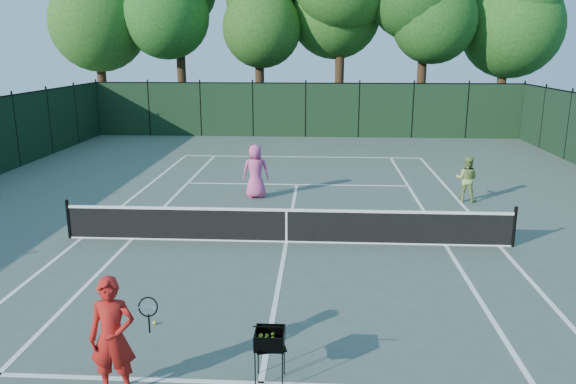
# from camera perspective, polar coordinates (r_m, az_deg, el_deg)

# --- Properties ---
(ground) EXTENTS (90.00, 90.00, 0.00)m
(ground) POSITION_cam_1_polar(r_m,az_deg,el_deg) (14.74, -0.17, -5.11)
(ground) COLOR #45534A
(ground) RESTS_ON ground
(sideline_doubles_left) EXTENTS (0.10, 23.77, 0.01)m
(sideline_doubles_left) POSITION_cam_1_polar(r_m,az_deg,el_deg) (16.02, -20.21, -4.41)
(sideline_doubles_left) COLOR white
(sideline_doubles_left) RESTS_ON ground
(sideline_doubles_right) EXTENTS (0.10, 23.77, 0.01)m
(sideline_doubles_right) POSITION_cam_1_polar(r_m,az_deg,el_deg) (15.43, 20.70, -5.17)
(sideline_doubles_right) COLOR white
(sideline_doubles_right) RESTS_ON ground
(sideline_singles_left) EXTENTS (0.10, 23.77, 0.01)m
(sideline_singles_left) POSITION_cam_1_polar(r_m,az_deg,el_deg) (15.53, -15.55, -4.62)
(sideline_singles_left) COLOR white
(sideline_singles_left) RESTS_ON ground
(sideline_singles_right) EXTENTS (0.10, 23.77, 0.01)m
(sideline_singles_right) POSITION_cam_1_polar(r_m,az_deg,el_deg) (15.08, 15.71, -5.22)
(sideline_singles_right) COLOR white
(sideline_singles_right) RESTS_ON ground
(baseline_far) EXTENTS (10.97, 0.10, 0.01)m
(baseline_far) POSITION_cam_1_polar(r_m,az_deg,el_deg) (26.24, 1.41, 3.59)
(baseline_far) COLOR white
(baseline_far) RESTS_ON ground
(service_line_near) EXTENTS (8.23, 0.10, 0.01)m
(service_line_near) POSITION_cam_1_polar(r_m,az_deg,el_deg) (8.99, -2.78, -18.84)
(service_line_near) COLOR white
(service_line_near) RESTS_ON ground
(service_line_far) EXTENTS (8.23, 0.10, 0.01)m
(service_line_far) POSITION_cam_1_polar(r_m,az_deg,el_deg) (20.88, 0.90, 0.77)
(service_line_far) COLOR white
(service_line_far) RESTS_ON ground
(center_service_line) EXTENTS (0.10, 12.80, 0.01)m
(center_service_line) POSITION_cam_1_polar(r_m,az_deg,el_deg) (14.74, -0.17, -5.10)
(center_service_line) COLOR white
(center_service_line) RESTS_ON ground
(tennis_net) EXTENTS (11.69, 0.09, 1.06)m
(tennis_net) POSITION_cam_1_polar(r_m,az_deg,el_deg) (14.59, -0.17, -3.35)
(tennis_net) COLOR black
(tennis_net) RESTS_ON ground
(fence_far) EXTENTS (24.00, 0.05, 3.00)m
(fence_far) POSITION_cam_1_polar(r_m,az_deg,el_deg) (32.06, 1.80, 8.28)
(fence_far) COLOR black
(fence_far) RESTS_ON ground
(tree_2) EXTENTS (6.00, 6.00, 12.40)m
(tree_2) POSITION_cam_1_polar(r_m,az_deg,el_deg) (35.99, -2.99, 18.86)
(tree_2) COLOR black
(tree_2) RESTS_ON ground
(tree_5) EXTENTS (5.80, 5.80, 12.23)m
(tree_5) POSITION_cam_1_polar(r_m,az_deg,el_deg) (37.76, 21.55, 17.69)
(tree_5) COLOR black
(tree_5) RESTS_ON ground
(coach) EXTENTS (0.92, 0.68, 1.83)m
(coach) POSITION_cam_1_polar(r_m,az_deg,el_deg) (8.66, -17.39, -13.94)
(coach) COLOR #A91813
(coach) RESTS_ON ground
(player_pink) EXTENTS (0.96, 0.70, 1.82)m
(player_pink) POSITION_cam_1_polar(r_m,az_deg,el_deg) (18.90, -3.30, 2.12)
(player_pink) COLOR #D84C8B
(player_pink) RESTS_ON ground
(player_green) EXTENTS (0.89, 0.80, 1.50)m
(player_green) POSITION_cam_1_polar(r_m,az_deg,el_deg) (19.39, 17.69, 1.28)
(player_green) COLOR #85A552
(player_green) RESTS_ON ground
(ball_hopper) EXTENTS (0.54, 0.54, 0.85)m
(ball_hopper) POSITION_cam_1_polar(r_m,az_deg,el_deg) (8.67, -1.86, -14.70)
(ball_hopper) COLOR black
(ball_hopper) RESTS_ON ground
(loose_ball_midcourt) EXTENTS (0.07, 0.07, 0.07)m
(loose_ball_midcourt) POSITION_cam_1_polar(r_m,az_deg,el_deg) (10.86, -13.41, -12.81)
(loose_ball_midcourt) COLOR yellow
(loose_ball_midcourt) RESTS_ON ground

